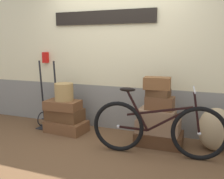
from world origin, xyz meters
The scene contains 15 objects.
ground centered at (0.00, 0.00, -0.03)m, with size 10.23×5.20×0.06m, color brown.
station_building centered at (0.01, 0.85, 1.24)m, with size 8.23×0.74×2.47m.
suitcase_0 centered at (-0.77, 0.30, 0.10)m, with size 0.68×0.43×0.19m, color brown.
suitcase_1 centered at (-0.82, 0.34, 0.29)m, with size 0.62×0.37×0.21m, color brown.
suitcase_2 centered at (-0.83, 0.29, 0.47)m, with size 0.58×0.36×0.15m, color brown.
suitcase_3 centered at (0.83, 0.33, 0.10)m, with size 0.69×0.47×0.19m, color #4C2D19.
suitcase_4 centered at (0.81, 0.33, 0.29)m, with size 0.62×0.40×0.19m, color #937051.
suitcase_5 centered at (0.79, 0.31, 0.47)m, with size 0.53×0.36×0.16m, color #937051.
suitcase_6 centered at (0.82, 0.31, 0.64)m, with size 0.40×0.24×0.20m, color brown.
suitcase_7 centered at (0.80, 0.31, 0.80)m, with size 0.33×0.22×0.11m, color brown.
suitcase_8 centered at (0.78, 0.29, 0.94)m, with size 0.38×0.23×0.17m, color brown.
wicker_basket centered at (-0.81, 0.31, 0.70)m, with size 0.32×0.32×0.29m, color #A8844C.
luggage_trolley centered at (-1.20, 0.41, 0.30)m, with size 0.38×0.35×1.21m.
burlap_sack centered at (1.61, 0.40, 0.31)m, with size 0.48×0.41×0.62m, color tan.
bicycle centered at (0.86, -0.07, 0.38)m, with size 1.79×0.46×0.94m.
Camera 1 is at (1.50, -3.32, 1.49)m, focal length 40.60 mm.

